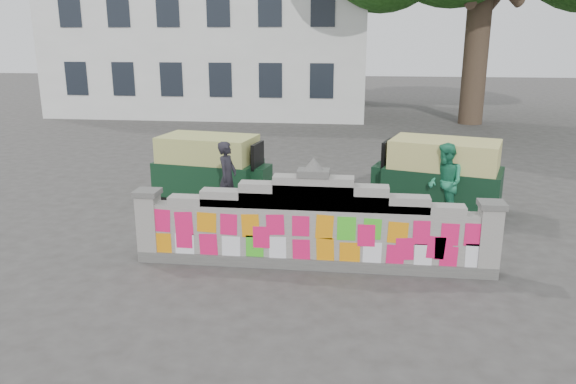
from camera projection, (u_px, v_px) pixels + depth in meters
The scene contains 8 objects.
ground at pixel (312, 266), 10.14m from camera, with size 100.00×100.00×0.00m, color #383533.
parapet_wall at pixel (313, 227), 9.93m from camera, with size 6.48×0.44×2.01m.
building at pixel (220, 36), 30.90m from camera, with size 16.00×10.00×8.90m.
cyclist_bike at pixel (228, 204), 12.29m from camera, with size 0.63×1.80×0.94m, color black.
cyclist_rider at pixel (228, 189), 12.20m from camera, with size 0.58×0.38×1.60m, color black.
pedestrian at pixel (445, 183), 12.45m from camera, with size 0.85×0.66×1.75m, color #268C63.
rickshaw_left at pixel (211, 167), 14.07m from camera, with size 3.02×1.76×1.63m.
rickshaw_right at pixel (440, 174), 13.21m from camera, with size 3.15×2.11×1.69m.
Camera 1 is at (0.73, -9.38, 4.02)m, focal length 35.00 mm.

